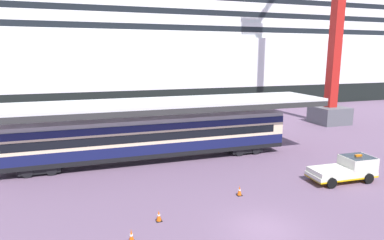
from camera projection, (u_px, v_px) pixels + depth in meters
The scene contains 8 objects.
ground_plane at pixel (264, 229), 18.54m from camera, with size 400.00×400.00×0.00m, color #6B516C.
cruise_ship at pixel (175, 34), 68.48m from camera, with size 176.43×26.47×39.83m.
platform_canopy at pixel (149, 105), 29.80m from camera, with size 34.12×6.41×5.48m.
train_carriage at pixel (151, 137), 29.92m from camera, with size 25.92×2.81×4.11m.
service_truck at pixel (347, 168), 25.52m from camera, with size 5.27×2.41×2.02m.
traffic_cone_near at pixel (131, 236), 17.07m from camera, with size 0.36×0.36×0.76m.
traffic_cone_mid at pixel (159, 216), 19.32m from camera, with size 0.36×0.36×0.67m.
traffic_cone_far at pixel (239, 191), 22.87m from camera, with size 0.36×0.36×0.70m.
Camera 1 is at (-9.18, -14.89, 9.60)m, focal length 30.74 mm.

